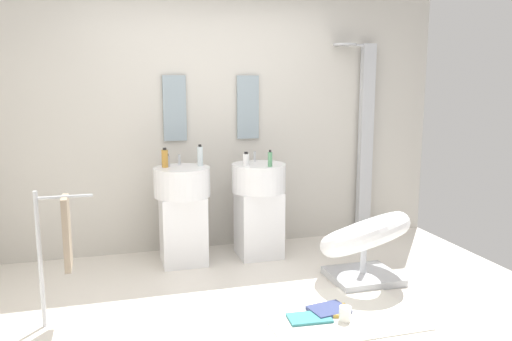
% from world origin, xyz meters
% --- Properties ---
extents(ground_plane, '(4.80, 3.60, 0.04)m').
position_xyz_m(ground_plane, '(0.00, 0.00, -0.02)').
color(ground_plane, silver).
extents(rear_partition, '(4.80, 0.10, 2.60)m').
position_xyz_m(rear_partition, '(0.00, 1.65, 1.30)').
color(rear_partition, beige).
rests_on(rear_partition, ground_plane).
extents(pedestal_sink_left, '(0.51, 0.51, 1.00)m').
position_xyz_m(pedestal_sink_left, '(-0.36, 1.19, 0.50)').
color(pedestal_sink_left, white).
rests_on(pedestal_sink_left, ground_plane).
extents(pedestal_sink_right, '(0.51, 0.51, 1.00)m').
position_xyz_m(pedestal_sink_right, '(0.36, 1.19, 0.50)').
color(pedestal_sink_right, white).
rests_on(pedestal_sink_right, ground_plane).
extents(vanity_mirror_left, '(0.22, 0.03, 0.62)m').
position_xyz_m(vanity_mirror_left, '(-0.36, 1.58, 1.41)').
color(vanity_mirror_left, '#8C9EA8').
extents(vanity_mirror_right, '(0.22, 0.03, 0.62)m').
position_xyz_m(vanity_mirror_right, '(0.36, 1.58, 1.41)').
color(vanity_mirror_right, '#8C9EA8').
extents(shower_column, '(0.49, 0.24, 2.05)m').
position_xyz_m(shower_column, '(1.64, 1.53, 1.08)').
color(shower_column, '#B7BABF').
rests_on(shower_column, ground_plane).
extents(lounge_chair, '(1.10, 1.10, 0.65)m').
position_xyz_m(lounge_chair, '(1.03, 0.34, 0.35)').
color(lounge_chair, '#B7BABF').
rests_on(lounge_chair, ground_plane).
extents(towel_rack, '(0.37, 0.22, 0.95)m').
position_xyz_m(towel_rack, '(-1.31, 0.19, 0.63)').
color(towel_rack, '#B7BABF').
rests_on(towel_rack, ground_plane).
extents(area_rug, '(1.06, 0.84, 0.01)m').
position_xyz_m(area_rug, '(0.55, -0.19, 0.01)').
color(area_rug, white).
rests_on(area_rug, ground_plane).
extents(magazine_navy, '(0.30, 0.25, 0.03)m').
position_xyz_m(magazine_navy, '(0.49, -0.16, 0.02)').
color(magazine_navy, navy).
rests_on(magazine_navy, area_rug).
extents(magazine_ochre, '(0.26, 0.26, 0.02)m').
position_xyz_m(magazine_ochre, '(0.52, -0.17, 0.02)').
color(magazine_ochre, gold).
rests_on(magazine_ochre, area_rug).
extents(magazine_teal, '(0.31, 0.21, 0.02)m').
position_xyz_m(magazine_teal, '(0.31, -0.24, 0.02)').
color(magazine_teal, teal).
rests_on(magazine_teal, area_rug).
extents(coffee_mug, '(0.09, 0.09, 0.10)m').
position_xyz_m(coffee_mug, '(0.54, -0.32, 0.06)').
color(coffee_mug, white).
rests_on(coffee_mug, area_rug).
extents(soap_bottle_clear, '(0.05, 0.05, 0.20)m').
position_xyz_m(soap_bottle_clear, '(-0.19, 1.23, 0.99)').
color(soap_bottle_clear, silver).
rests_on(soap_bottle_clear, pedestal_sink_left).
extents(soap_bottle_white, '(0.06, 0.06, 0.13)m').
position_xyz_m(soap_bottle_white, '(0.22, 1.13, 0.95)').
color(soap_bottle_white, white).
rests_on(soap_bottle_white, pedestal_sink_right).
extents(soap_bottle_grey, '(0.04, 0.04, 0.12)m').
position_xyz_m(soap_bottle_grey, '(-0.48, 1.26, 0.95)').
color(soap_bottle_grey, '#99999E').
rests_on(soap_bottle_grey, pedestal_sink_left).
extents(soap_bottle_green, '(0.04, 0.04, 0.15)m').
position_xyz_m(soap_bottle_green, '(0.42, 1.01, 0.97)').
color(soap_bottle_green, '#59996B').
rests_on(soap_bottle_green, pedestal_sink_right).
extents(soap_bottle_amber, '(0.06, 0.06, 0.18)m').
position_xyz_m(soap_bottle_amber, '(-0.51, 1.24, 0.98)').
color(soap_bottle_amber, '#C68C38').
rests_on(soap_bottle_amber, pedestal_sink_left).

